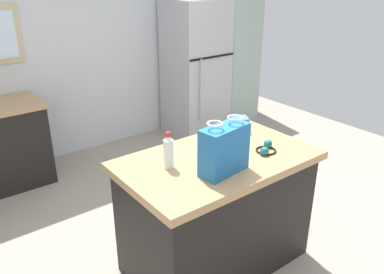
% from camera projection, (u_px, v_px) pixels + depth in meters
% --- Properties ---
extents(ground, '(6.57, 6.57, 0.00)m').
position_uv_depth(ground, '(220.00, 243.00, 3.32)').
color(ground, '#9E9384').
extents(back_wall, '(5.47, 0.13, 2.72)m').
position_uv_depth(back_wall, '(80.00, 40.00, 4.61)').
color(back_wall, silver).
rests_on(back_wall, ground).
extents(kitchen_island, '(1.39, 0.84, 0.91)m').
position_uv_depth(kitchen_island, '(216.00, 211.00, 2.94)').
color(kitchen_island, black).
rests_on(kitchen_island, ground).
extents(refrigerator, '(0.72, 0.72, 1.78)m').
position_uv_depth(refrigerator, '(195.00, 69.00, 5.27)').
color(refrigerator, '#B7B7BC').
rests_on(refrigerator, ground).
extents(tall_cabinet, '(0.54, 0.64, 2.14)m').
position_uv_depth(tall_cabinet, '(232.00, 50.00, 5.56)').
color(tall_cabinet, '#9EB2A8').
rests_on(tall_cabinet, ground).
extents(shopping_bag, '(0.35, 0.19, 0.36)m').
position_uv_depth(shopping_bag, '(224.00, 149.00, 2.50)').
color(shopping_bag, '#236BAD').
rests_on(shopping_bag, kitchen_island).
extents(small_box, '(0.17, 0.16, 0.11)m').
position_uv_depth(small_box, '(239.00, 124.00, 3.19)').
color(small_box, '#4775B7').
rests_on(small_box, kitchen_island).
extents(bottle, '(0.07, 0.07, 0.25)m').
position_uv_depth(bottle, '(169.00, 152.00, 2.57)').
color(bottle, white).
rests_on(bottle, kitchen_island).
extents(ear_defenders, '(0.21, 0.21, 0.06)m').
position_uv_depth(ear_defenders, '(266.00, 148.00, 2.84)').
color(ear_defenders, black).
rests_on(ear_defenders, kitchen_island).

